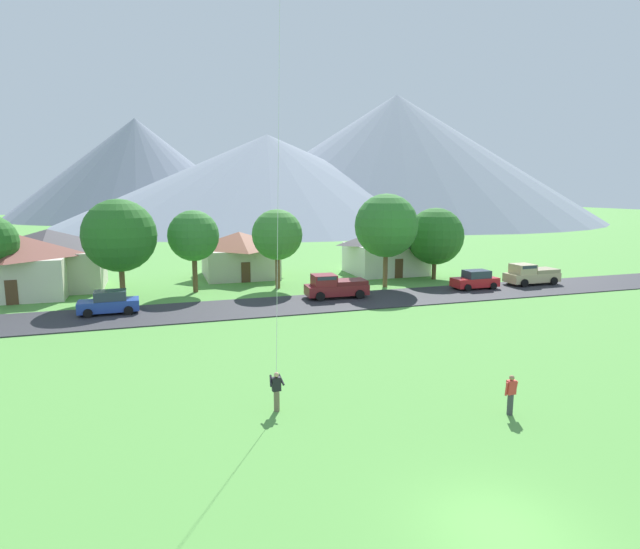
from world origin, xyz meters
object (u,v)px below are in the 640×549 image
(parked_car_blue_mid_west, at_px, (109,303))
(pickup_truck_maroon_west_side, at_px, (335,286))
(tree_right_of_center, at_px, (119,236))
(pickup_truck_sand_east_side, at_px, (531,274))
(house_leftmost, at_px, (20,265))
(tree_near_left, at_px, (193,236))
(parked_car_red_west_end, at_px, (475,280))
(house_left_center, at_px, (385,250))
(watcher_person, at_px, (511,394))
(tree_left_of_center, at_px, (277,235))
(tree_near_right, at_px, (386,226))
(house_right_center, at_px, (239,253))
(house_rightmost, at_px, (49,259))
(tree_center, at_px, (435,236))

(parked_car_blue_mid_west, bearing_deg, pickup_truck_maroon_west_side, 0.77)
(tree_right_of_center, height_order, pickup_truck_sand_east_side, tree_right_of_center)
(house_leftmost, height_order, pickup_truck_maroon_west_side, house_leftmost)
(tree_near_left, distance_m, parked_car_red_west_end, 25.70)
(house_left_center, height_order, watcher_person, house_left_center)
(tree_left_of_center, xyz_separation_m, tree_right_of_center, (-13.39, -0.94, 0.38))
(tree_near_right, distance_m, parked_car_red_west_end, 9.54)
(house_right_center, xyz_separation_m, pickup_truck_maroon_west_side, (5.83, -13.56, -1.37))
(tree_near_left, height_order, watcher_person, tree_near_left)
(tree_near_right, distance_m, pickup_truck_maroon_west_side, 8.49)
(house_rightmost, distance_m, pickup_truck_sand_east_side, 44.77)
(tree_left_of_center, xyz_separation_m, parked_car_red_west_end, (17.11, -6.02, -4.09))
(pickup_truck_maroon_west_side, bearing_deg, house_right_center, 113.27)
(tree_near_left, relative_size, watcher_person, 4.35)
(tree_center, distance_m, tree_near_right, 7.20)
(house_left_center, bearing_deg, house_rightmost, 178.79)
(tree_center, bearing_deg, tree_near_right, -159.33)
(house_leftmost, xyz_separation_m, pickup_truck_sand_east_side, (45.07, -8.84, -1.69))
(house_leftmost, xyz_separation_m, tree_near_left, (14.26, -2.57, 2.27))
(pickup_truck_maroon_west_side, bearing_deg, house_rightmost, 153.75)
(tree_near_right, bearing_deg, house_rightmost, 164.68)
(pickup_truck_maroon_west_side, bearing_deg, tree_center, 24.82)
(tree_near_right, height_order, pickup_truck_sand_east_side, tree_near_right)
(house_leftmost, distance_m, tree_near_right, 32.01)
(tree_near_left, bearing_deg, parked_car_blue_mid_west, -135.24)
(house_right_center, xyz_separation_m, tree_near_left, (-5.11, -7.20, 2.59))
(house_left_center, relative_size, pickup_truck_maroon_west_side, 1.55)
(pickup_truck_sand_east_side, bearing_deg, house_leftmost, 168.91)
(house_leftmost, distance_m, pickup_truck_sand_east_side, 45.96)
(house_left_center, distance_m, house_right_center, 15.69)
(tree_near_right, xyz_separation_m, pickup_truck_sand_east_side, (13.68, -3.33, -4.69))
(watcher_person, bearing_deg, tree_center, 65.33)
(tree_center, xyz_separation_m, tree_right_of_center, (-29.73, -0.98, 0.97))
(house_rightmost, relative_size, pickup_truck_maroon_west_side, 1.85)
(parked_car_red_west_end, height_order, watcher_person, parked_car_red_west_end)
(house_leftmost, distance_m, tree_near_left, 14.66)
(tree_right_of_center, xyz_separation_m, parked_car_blue_mid_west, (-0.67, -5.18, -4.47))
(tree_right_of_center, relative_size, parked_car_red_west_end, 1.98)
(tree_right_of_center, relative_size, watcher_person, 4.97)
(house_leftmost, relative_size, watcher_person, 4.80)
(parked_car_red_west_end, distance_m, pickup_truck_maroon_west_side, 13.57)
(tree_left_of_center, xyz_separation_m, pickup_truck_sand_east_side, (23.41, -5.79, -3.90))
(tree_near_right, relative_size, pickup_truck_maroon_west_side, 1.65)
(house_left_center, distance_m, parked_car_blue_mid_west, 29.42)
(tree_near_right, xyz_separation_m, watcher_person, (-6.91, -26.96, -4.88))
(parked_car_blue_mid_west, height_order, watcher_person, parked_car_blue_mid_west)
(tree_near_left, bearing_deg, house_left_center, 12.26)
(house_right_center, height_order, pickup_truck_sand_east_side, house_right_center)
(tree_left_of_center, relative_size, tree_right_of_center, 0.88)
(tree_right_of_center, relative_size, parked_car_blue_mid_west, 1.96)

